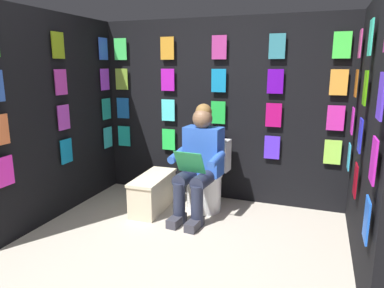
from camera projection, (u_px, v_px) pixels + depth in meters
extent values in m
cube|color=black|center=(220.00, 111.00, 4.12)|extent=(3.00, 0.10, 2.11)
cube|color=#1CA89D|center=(124.00, 136.00, 4.55)|extent=(0.17, 0.01, 0.26)
cube|color=#27DD4C|center=(169.00, 139.00, 4.34)|extent=(0.17, 0.01, 0.26)
cube|color=#6F0BA3|center=(218.00, 143.00, 4.13)|extent=(0.17, 0.01, 0.26)
cube|color=#522AE8|center=(272.00, 147.00, 3.91)|extent=(0.17, 0.01, 0.26)
cube|color=#A2E24A|center=(332.00, 152.00, 3.70)|extent=(0.17, 0.01, 0.26)
cube|color=#1A59A7|center=(123.00, 108.00, 4.47)|extent=(0.17, 0.01, 0.26)
cube|color=#52EDEC|center=(168.00, 110.00, 4.26)|extent=(0.17, 0.01, 0.26)
cube|color=green|center=(218.00, 113.00, 4.05)|extent=(0.17, 0.01, 0.26)
cube|color=#B30C64|center=(274.00, 115.00, 3.83)|extent=(0.17, 0.01, 0.26)
cube|color=#CA289B|center=(336.00, 118.00, 3.62)|extent=(0.17, 0.01, 0.26)
cube|color=olive|center=(122.00, 79.00, 4.39)|extent=(0.17, 0.01, 0.26)
cube|color=#B319B8|center=(168.00, 80.00, 4.18)|extent=(0.17, 0.01, 0.26)
cube|color=#1180BD|center=(219.00, 81.00, 3.97)|extent=(0.17, 0.01, 0.26)
cube|color=#5A09AC|center=(275.00, 81.00, 3.75)|extent=(0.17, 0.01, 0.26)
cube|color=gold|center=(339.00, 82.00, 3.54)|extent=(0.17, 0.01, 0.26)
cube|color=#42D85B|center=(120.00, 49.00, 4.31)|extent=(0.17, 0.01, 0.26)
cube|color=orange|center=(167.00, 48.00, 4.10)|extent=(0.17, 0.01, 0.26)
cube|color=#AA3182|center=(219.00, 47.00, 3.89)|extent=(0.17, 0.01, 0.26)
cube|color=teal|center=(277.00, 46.00, 3.68)|extent=(0.17, 0.01, 0.26)
cube|color=#44F148|center=(342.00, 45.00, 3.46)|extent=(0.17, 0.01, 0.26)
cube|color=black|center=(372.00, 135.00, 2.68)|extent=(0.10, 1.94, 2.11)
cube|color=#36B0DF|center=(349.00, 157.00, 3.52)|extent=(0.01, 0.17, 0.26)
cube|color=maroon|center=(355.00, 180.00, 2.79)|extent=(0.01, 0.17, 0.26)
cube|color=blue|center=(367.00, 220.00, 2.07)|extent=(0.01, 0.17, 0.26)
cube|color=#CA27B9|center=(352.00, 121.00, 3.44)|extent=(0.01, 0.17, 0.26)
cube|color=#2328D3|center=(360.00, 135.00, 2.71)|extent=(0.01, 0.17, 0.26)
cube|color=#C71EBA|center=(374.00, 161.00, 1.99)|extent=(0.01, 0.17, 0.26)
cube|color=#9C5015|center=(356.00, 83.00, 3.36)|extent=(0.01, 0.17, 0.26)
cube|color=#47A40C|center=(365.00, 88.00, 2.64)|extent=(0.01, 0.17, 0.26)
cube|color=#5031DF|center=(381.00, 96.00, 1.91)|extent=(0.01, 0.17, 0.26)
cube|color=#CD3A8C|center=(360.00, 44.00, 3.28)|extent=(0.01, 0.17, 0.26)
cube|color=#35C8A7|center=(371.00, 38.00, 2.56)|extent=(0.01, 0.17, 0.26)
cube|color=black|center=(57.00, 116.00, 3.69)|extent=(0.10, 1.94, 2.11)
cube|color=#EB2ABC|center=(5.00, 171.00, 3.02)|extent=(0.01, 0.17, 0.26)
cube|color=#0F7AAE|center=(66.00, 151.00, 3.74)|extent=(0.01, 0.17, 0.26)
cube|color=#35BAC0|center=(108.00, 137.00, 4.47)|extent=(0.01, 0.17, 0.26)
cube|color=#DE6B3A|center=(0.00, 130.00, 2.94)|extent=(0.01, 0.17, 0.26)
cube|color=purple|center=(64.00, 117.00, 3.67)|extent=(0.01, 0.17, 0.26)
cube|color=teal|center=(106.00, 109.00, 4.39)|extent=(0.01, 0.17, 0.26)
cube|color=#AE329B|center=(61.00, 82.00, 3.59)|extent=(0.01, 0.17, 0.26)
cube|color=#A538E9|center=(105.00, 79.00, 4.31)|extent=(0.01, 0.17, 0.26)
cube|color=olive|center=(58.00, 45.00, 3.51)|extent=(0.01, 0.17, 0.26)
cube|color=blue|center=(103.00, 49.00, 4.23)|extent=(0.01, 0.17, 0.26)
cylinder|color=white|center=(204.00, 193.00, 3.88)|extent=(0.38, 0.38, 0.40)
cylinder|color=white|center=(204.00, 174.00, 3.84)|extent=(0.41, 0.41, 0.02)
cube|color=white|center=(213.00, 154.00, 4.03)|extent=(0.39, 0.21, 0.36)
cylinder|color=white|center=(210.00, 156.00, 3.95)|extent=(0.39, 0.10, 0.39)
cube|color=blue|center=(203.00, 151.00, 3.75)|extent=(0.42, 0.26, 0.52)
sphere|color=brown|center=(202.00, 119.00, 3.65)|extent=(0.21, 0.21, 0.21)
sphere|color=olive|center=(204.00, 112.00, 3.66)|extent=(0.17, 0.17, 0.17)
cylinder|color=#23283D|center=(204.00, 179.00, 3.59)|extent=(0.19, 0.41, 0.15)
cylinder|color=#23283D|center=(187.00, 177.00, 3.67)|extent=(0.19, 0.41, 0.15)
cylinder|color=#23283D|center=(197.00, 206.00, 3.48)|extent=(0.12, 0.12, 0.42)
cylinder|color=#23283D|center=(179.00, 203.00, 3.56)|extent=(0.12, 0.12, 0.42)
cube|color=#33333D|center=(194.00, 224.00, 3.46)|extent=(0.13, 0.27, 0.09)
cube|color=#33333D|center=(177.00, 220.00, 3.54)|extent=(0.13, 0.27, 0.09)
cylinder|color=blue|center=(216.00, 160.00, 3.51)|extent=(0.11, 0.32, 0.13)
cylinder|color=blue|center=(177.00, 155.00, 3.69)|extent=(0.11, 0.32, 0.13)
cube|color=#289B54|center=(190.00, 162.00, 3.46)|extent=(0.31, 0.16, 0.23)
cube|color=beige|center=(153.00, 194.00, 3.91)|extent=(0.31, 0.71, 0.36)
cube|color=beige|center=(153.00, 177.00, 3.87)|extent=(0.32, 0.74, 0.03)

